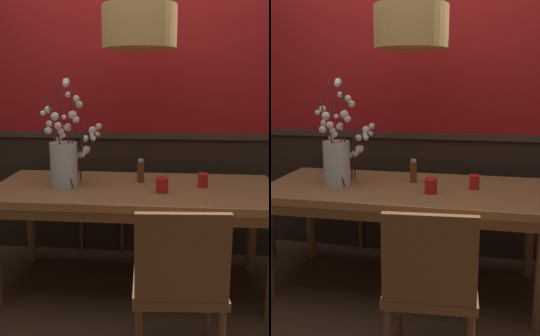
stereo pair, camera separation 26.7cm
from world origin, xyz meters
The scene contains 10 objects.
ground_plane centered at (0.00, 0.00, 0.00)m, with size 24.00×24.00×0.00m, color #422D1E.
back_wall centered at (0.00, 0.66, 1.39)m, with size 5.90×0.14×2.80m.
dining_table centered at (0.00, 0.00, 0.65)m, with size 1.91×0.85×0.74m.
chair_near_side_right centered at (0.29, -0.86, 0.51)m, with size 0.46×0.46×0.89m.
chair_far_side_left centered at (-0.34, 0.83, 0.53)m, with size 0.42×0.42×0.96m.
vase_with_blossoms centered at (-0.46, -0.03, 0.92)m, with size 0.41×0.36×0.72m.
candle_holder_nearer_center centered at (0.46, 0.03, 0.79)m, with size 0.07×0.07×0.10m.
candle_holder_nearer_edge centered at (0.19, -0.12, 0.79)m, with size 0.08×0.08×0.10m.
condiment_bottle centered at (0.03, 0.13, 0.82)m, with size 0.05×0.05×0.17m.
pendant_lamp centered at (0.03, 0.05, 1.77)m, with size 0.48×0.48×1.17m.
Camera 2 is at (0.51, -2.56, 1.44)m, focal length 42.77 mm.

